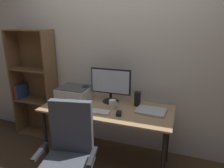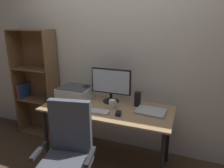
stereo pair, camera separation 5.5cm
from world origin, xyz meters
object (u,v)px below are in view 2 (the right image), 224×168
laptop (151,111)px  office_chair (67,161)px  coffee_mug (112,104)px  printer (75,93)px  speaker_right (138,99)px  mouse (118,113)px  keyboard (96,111)px  desk (107,115)px  speaker_left (86,92)px  monitor (111,83)px  bookshelf (37,84)px

laptop → office_chair: (-0.63, -0.72, -0.29)m
coffee_mug → printer: (-0.56, 0.12, 0.03)m
office_chair → speaker_right: bearing=51.2°
printer → speaker_right: bearing=3.5°
mouse → coffee_mug: size_ratio=0.95×
keyboard → desk: bearing=64.2°
desk → speaker_left: size_ratio=8.84×
monitor → keyboard: (-0.04, -0.34, -0.23)m
keyboard → bookshelf: bookshelf is taller
monitor → laptop: 0.58m
office_chair → desk: bearing=68.0°
speaker_left → office_chair: 0.95m
desk → keyboard: bearing=-113.0°
monitor → speaker_right: (0.34, -0.01, -0.15)m
monitor → printer: 0.50m
mouse → speaker_right: 0.34m
desk → printer: bearing=165.4°
speaker_left → laptop: bearing=-8.3°
keyboard → laptop: laptop is taller
mouse → bookshelf: 1.53m
mouse → coffee_mug: coffee_mug is taller
monitor → laptop: bearing=-14.4°
laptop → bookshelf: 1.80m
keyboard → office_chair: bearing=-99.8°
monitor → printer: (-0.47, -0.06, -0.16)m
keyboard → mouse: mouse is taller
desk → office_chair: bearing=-100.8°
speaker_left → office_chair: size_ratio=0.17×
keyboard → printer: 0.52m
mouse → office_chair: size_ratio=0.10×
coffee_mug → desk: bearing=-173.9°
laptop → speaker_right: 0.23m
monitor → office_chair: (-0.11, -0.86, -0.52)m
desk → monitor: 0.38m
mouse → printer: bearing=146.6°
desk → office_chair: 0.71m
keyboard → speaker_right: 0.51m
keyboard → printer: printer is taller
laptop → desk: bearing=-169.1°
desk → bookshelf: bookshelf is taller
keyboard → laptop: bearing=17.0°
keyboard → bookshelf: bearing=155.6°
printer → bookshelf: bearing=165.7°
office_chair → coffee_mug: bearing=63.0°
office_chair → bookshelf: bookshelf is taller
desk → speaker_left: 0.44m
desk → speaker_right: (0.32, 0.18, 0.18)m
speaker_right → keyboard: bearing=-139.2°
laptop → printer: size_ratio=0.80×
desk → bookshelf: bearing=165.6°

